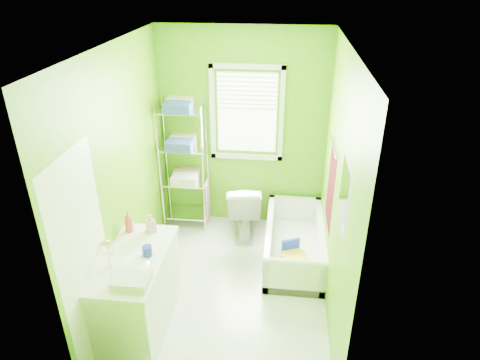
# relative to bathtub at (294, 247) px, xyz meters

# --- Properties ---
(ground) EXTENTS (2.90, 2.90, 0.00)m
(ground) POSITION_rel_bathtub_xyz_m (-0.71, -0.64, -0.15)
(ground) COLOR silver
(ground) RESTS_ON ground
(room_envelope) EXTENTS (2.14, 2.94, 2.62)m
(room_envelope) POSITION_rel_bathtub_xyz_m (-0.71, -0.64, 1.40)
(room_envelope) COLOR #4F9407
(room_envelope) RESTS_ON ground
(window) EXTENTS (0.92, 0.05, 1.22)m
(window) POSITION_rel_bathtub_xyz_m (-0.66, 0.78, 1.46)
(window) COLOR white
(window) RESTS_ON ground
(door) EXTENTS (0.09, 0.80, 2.00)m
(door) POSITION_rel_bathtub_xyz_m (-1.75, -1.64, 0.85)
(door) COLOR white
(door) RESTS_ON ground
(right_wall_decor) EXTENTS (0.04, 1.48, 1.17)m
(right_wall_decor) POSITION_rel_bathtub_xyz_m (0.32, -0.66, 1.17)
(right_wall_decor) COLOR #460810
(right_wall_decor) RESTS_ON ground
(bathtub) EXTENTS (0.68, 1.45, 0.47)m
(bathtub) POSITION_rel_bathtub_xyz_m (0.00, 0.00, 0.00)
(bathtub) COLOR white
(bathtub) RESTS_ON ground
(toilet) EXTENTS (0.52, 0.79, 0.76)m
(toilet) POSITION_rel_bathtub_xyz_m (-0.67, 0.46, 0.23)
(toilet) COLOR white
(toilet) RESTS_ON ground
(vanity) EXTENTS (0.57, 1.11, 1.06)m
(vanity) POSITION_rel_bathtub_xyz_m (-1.49, -1.29, 0.29)
(vanity) COLOR silver
(vanity) RESTS_ON ground
(wire_shelf_unit) EXTENTS (0.59, 0.47, 1.75)m
(wire_shelf_unit) POSITION_rel_bathtub_xyz_m (-1.44, 0.62, 0.92)
(wire_shelf_unit) COLOR silver
(wire_shelf_unit) RESTS_ON ground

